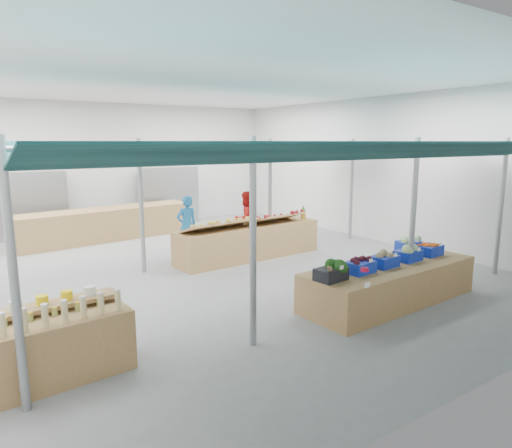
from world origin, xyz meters
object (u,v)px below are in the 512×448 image
(veg_counter, at_px, (390,283))
(vendor_left, at_px, (187,226))
(crate_stack, at_px, (412,277))
(fruit_counter, at_px, (249,242))
(vendor_right, at_px, (246,219))
(bottle_shelf, at_px, (54,344))

(veg_counter, xyz_separation_m, vendor_left, (-1.60, 5.26, 0.43))
(veg_counter, relative_size, vendor_left, 2.32)
(vendor_left, bearing_deg, crate_stack, 110.56)
(veg_counter, xyz_separation_m, crate_stack, (0.72, 0.07, -0.02))
(fruit_counter, height_order, vendor_right, vendor_right)
(bottle_shelf, height_order, fruit_counter, bottle_shelf)
(veg_counter, xyz_separation_m, fruit_counter, (-0.40, 4.16, 0.07))
(veg_counter, distance_m, crate_stack, 0.72)
(fruit_counter, distance_m, vendor_left, 1.67)
(crate_stack, distance_m, vendor_left, 5.70)
(vendor_left, bearing_deg, vendor_right, 176.51)
(bottle_shelf, distance_m, crate_stack, 6.40)
(crate_stack, height_order, vendor_right, vendor_right)
(bottle_shelf, distance_m, fruit_counter, 6.41)
(bottle_shelf, relative_size, vendor_left, 1.18)
(veg_counter, height_order, vendor_right, vendor_right)
(bottle_shelf, bearing_deg, vendor_left, 44.89)
(veg_counter, bearing_deg, crate_stack, 2.58)
(fruit_counter, relative_size, vendor_left, 2.50)
(vendor_left, relative_size, vendor_right, 1.00)
(fruit_counter, bearing_deg, veg_counter, -88.04)
(crate_stack, bearing_deg, vendor_left, 114.05)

